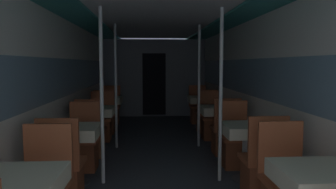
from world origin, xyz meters
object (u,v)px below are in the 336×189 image
(chair_left_near_1, at_px, (63,176))
(dining_table_right_3, at_px, (202,102))
(chair_left_near_3, at_px, (105,120))
(dining_table_right_1, at_px, (247,134))
(support_pole_left_1, at_px, (102,97))
(chair_left_far_1, at_px, (83,149))
(chair_right_far_1, at_px, (235,147))
(dining_table_left_3, at_px, (108,103))
(chair_left_far_2, at_px, (101,126))
(dining_table_left_1, at_px, (74,136))
(chair_left_far_3, at_px, (111,112))
(chair_right_far_3, at_px, (198,112))
(support_pole_right_2, at_px, (199,86))
(support_pole_left_2, at_px, (116,87))
(chair_right_far_2, at_px, (212,124))
(dining_table_right_0, at_px, (319,185))
(chair_left_near_2, at_px, (91,139))
(chair_right_near_1, at_px, (262,172))
(support_pole_right_1, at_px, (221,96))
(chair_right_near_2, at_px, (225,137))
(chair_right_near_3, at_px, (206,119))
(dining_table_right_2, at_px, (218,113))
(dining_table_left_2, at_px, (96,114))

(chair_left_near_1, xyz_separation_m, dining_table_right_3, (2.12, 3.99, 0.30))
(chair_left_near_3, relative_size, dining_table_right_1, 1.30)
(support_pole_left_1, relative_size, dining_table_right_1, 3.00)
(chair_left_far_1, xyz_separation_m, chair_right_far_1, (2.12, 0.00, 0.00))
(dining_table_left_3, bearing_deg, chair_left_far_2, -90.00)
(dining_table_left_1, relative_size, chair_left_far_3, 0.77)
(chair_left_far_1, xyz_separation_m, chair_right_far_3, (2.12, 3.44, 0.00))
(dining_table_right_1, height_order, support_pole_right_2, support_pole_right_2)
(support_pole_left_2, distance_m, chair_left_near_3, 1.45)
(chair_right_far_2, xyz_separation_m, dining_table_right_3, (-0.00, 1.17, 0.30))
(chair_left_far_1, relative_size, chair_right_far_2, 1.00)
(chair_left_far_1, xyz_separation_m, dining_table_right_0, (2.12, -2.27, 0.30))
(support_pole_left_1, relative_size, chair_left_near_2, 2.30)
(chair_left_near_3, relative_size, chair_right_far_1, 1.00)
(dining_table_right_1, height_order, chair_right_near_1, chair_right_near_1)
(dining_table_left_3, xyz_separation_m, support_pole_right_1, (1.78, -3.44, 0.48))
(chair_left_near_2, xyz_separation_m, chair_right_far_2, (2.12, 1.09, 0.00))
(chair_left_near_1, relative_size, chair_right_near_2, 1.00)
(chair_right_near_3, bearing_deg, chair_left_near_3, 180.00)
(support_pole_right_1, height_order, support_pole_right_2, same)
(chair_left_near_2, bearing_deg, chair_right_near_2, 0.00)
(chair_left_near_2, relative_size, chair_right_near_1, 1.00)
(dining_table_left_3, relative_size, chair_right_far_1, 0.77)
(support_pole_left_2, height_order, dining_table_right_1, support_pole_left_2)
(chair_left_near_1, height_order, chair_right_near_2, same)
(chair_right_far_1, bearing_deg, chair_left_near_2, -16.44)
(chair_left_far_3, xyz_separation_m, chair_right_near_2, (2.12, -2.81, 0.00))
(dining_table_right_1, relative_size, dining_table_right_3, 1.00)
(chair_left_far_1, xyz_separation_m, chair_right_near_1, (2.12, -1.09, 0.00))
(chair_left_far_1, bearing_deg, chair_right_far_3, -121.66)
(chair_left_near_1, xyz_separation_m, chair_right_near_2, (2.12, 1.72, 0.00))
(support_pole_left_1, bearing_deg, chair_left_near_3, 96.70)
(chair_right_near_2, bearing_deg, dining_table_right_3, 90.00)
(support_pole_left_1, bearing_deg, dining_table_right_3, 62.63)
(support_pole_right_1, relative_size, support_pole_right_2, 1.00)
(support_pole_right_2, xyz_separation_m, chair_right_far_3, (0.34, 2.27, -0.78))
(dining_table_left_1, relative_size, chair_right_far_1, 0.77)
(support_pole_left_2, height_order, dining_table_right_0, support_pole_left_2)
(support_pole_left_1, distance_m, dining_table_right_0, 2.52)
(chair_left_near_3, height_order, support_pole_right_1, support_pole_right_1)
(support_pole_right_1, bearing_deg, chair_right_far_2, 81.47)
(chair_left_near_2, relative_size, support_pole_left_2, 0.43)
(dining_table_left_3, xyz_separation_m, dining_table_right_3, (2.12, 0.00, 0.00))
(chair_right_far_1, bearing_deg, chair_right_near_2, -90.00)
(chair_left_near_1, relative_size, dining_table_right_0, 1.30)
(chair_left_far_2, bearing_deg, support_pole_right_1, 128.15)
(chair_left_near_3, height_order, chair_right_near_2, same)
(chair_left_near_3, xyz_separation_m, dining_table_right_2, (2.12, -1.17, 0.30))
(chair_left_far_2, height_order, chair_right_far_1, same)
(dining_table_left_2, xyz_separation_m, chair_left_far_2, (-0.00, 0.55, -0.30))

